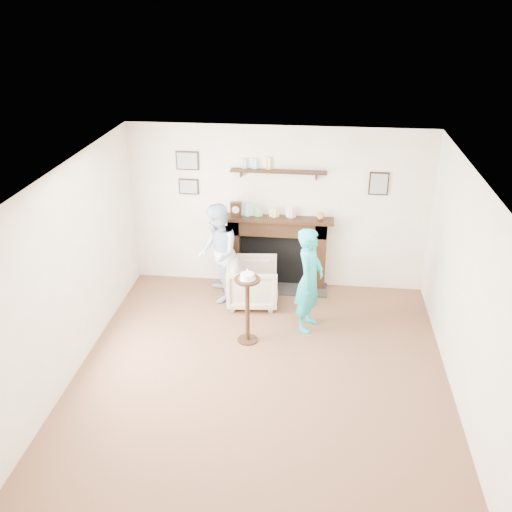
% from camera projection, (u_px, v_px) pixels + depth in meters
% --- Properties ---
extents(ground, '(5.00, 5.00, 0.00)m').
position_uv_depth(ground, '(260.00, 379.00, 6.85)').
color(ground, brown).
rests_on(ground, ground).
extents(room_shell, '(4.54, 5.02, 2.52)m').
position_uv_depth(room_shell, '(266.00, 232.00, 6.78)').
color(room_shell, beige).
rests_on(room_shell, ground).
extents(armchair, '(0.80, 0.78, 0.67)m').
position_uv_depth(armchair, '(253.00, 303.00, 8.50)').
color(armchair, tan).
rests_on(armchair, ground).
extents(man, '(0.74, 0.85, 1.48)m').
position_uv_depth(man, '(219.00, 297.00, 8.64)').
color(man, '#C8DBFA').
rests_on(man, ground).
extents(woman, '(0.48, 0.61, 1.47)m').
position_uv_depth(woman, '(307.00, 327.00, 7.90)').
color(woman, '#1FA1B5').
rests_on(woman, ground).
extents(pedestal_table, '(0.33, 0.33, 1.06)m').
position_uv_depth(pedestal_table, '(247.00, 297.00, 7.32)').
color(pedestal_table, black).
rests_on(pedestal_table, ground).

